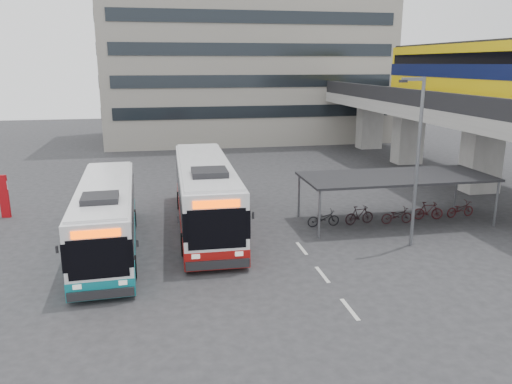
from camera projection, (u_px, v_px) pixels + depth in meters
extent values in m
plane|color=#28282B|center=(249.00, 252.00, 22.56)|extent=(120.00, 120.00, 0.00)
cube|color=gray|center=(481.00, 157.00, 32.74)|extent=(2.20, 1.60, 4.60)
cube|color=gray|center=(408.00, 136.00, 42.25)|extent=(2.20, 1.60, 4.60)
cube|color=gray|center=(369.00, 125.00, 49.85)|extent=(2.20, 1.60, 4.60)
cube|color=gray|center=(451.00, 110.00, 35.86)|extent=(8.00, 32.00, 0.90)
cube|color=black|center=(404.00, 96.00, 34.91)|extent=(0.35, 32.00, 1.10)
cube|color=black|center=(499.00, 95.00, 36.30)|extent=(0.35, 32.00, 1.10)
cube|color=#DDB80D|center=(482.00, 74.00, 32.24)|extent=(2.90, 20.00, 3.90)
cube|color=#0A113A|center=(482.00, 71.00, 32.19)|extent=(2.98, 20.02, 0.90)
cube|color=black|center=(484.00, 58.00, 31.99)|extent=(2.96, 19.20, 0.70)
cube|color=black|center=(486.00, 43.00, 31.75)|extent=(2.70, 19.60, 0.25)
cylinder|color=#595B60|center=(299.00, 196.00, 27.51)|extent=(0.12, 0.12, 2.40)
cylinder|color=#595B60|center=(456.00, 188.00, 29.29)|extent=(0.12, 0.12, 2.40)
cylinder|color=#595B60|center=(319.00, 215.00, 24.09)|extent=(0.12, 0.12, 2.40)
cylinder|color=#595B60|center=(496.00, 204.00, 25.87)|extent=(0.12, 0.12, 2.40)
cube|color=black|center=(396.00, 177.00, 26.37)|extent=(10.00, 4.00, 0.12)
imported|color=black|center=(323.00, 218.00, 26.14)|extent=(1.71, 0.60, 0.90)
imported|color=black|center=(359.00, 215.00, 26.49)|extent=(1.66, 0.47, 1.00)
imported|color=black|center=(394.00, 213.00, 26.88)|extent=(1.71, 0.60, 0.90)
imported|color=black|center=(428.00, 210.00, 27.24)|extent=(1.66, 0.47, 1.00)
imported|color=#350C0F|center=(461.00, 209.00, 27.62)|extent=(1.71, 0.60, 0.90)
cube|color=gray|center=(244.00, 24.00, 54.76)|extent=(30.00, 15.00, 25.00)
cube|color=beige|center=(350.00, 309.00, 17.32)|extent=(0.15, 1.60, 0.01)
cube|color=beige|center=(322.00, 275.00, 20.17)|extent=(0.15, 1.60, 0.01)
cube|color=beige|center=(302.00, 248.00, 23.02)|extent=(0.15, 1.60, 0.01)
cube|color=white|center=(205.00, 191.00, 25.71)|extent=(2.88, 12.49, 2.85)
cube|color=maroon|center=(206.00, 216.00, 26.04)|extent=(2.92, 12.53, 0.78)
cube|color=black|center=(205.00, 189.00, 25.68)|extent=(2.94, 12.51, 1.19)
cube|color=#FF4600|center=(216.00, 204.00, 19.51)|extent=(1.85, 0.11, 0.31)
cube|color=black|center=(209.00, 173.00, 22.33)|extent=(1.62, 1.69, 0.29)
cylinder|color=black|center=(185.00, 245.00, 22.05)|extent=(0.33, 1.04, 1.04)
cylinder|color=black|center=(222.00, 198.00, 29.58)|extent=(0.33, 1.04, 1.04)
cube|color=white|center=(107.00, 214.00, 22.55)|extent=(2.78, 11.15, 2.53)
cube|color=#0D6F79|center=(108.00, 239.00, 22.84)|extent=(2.82, 11.19, 0.69)
cube|color=black|center=(106.00, 212.00, 22.52)|extent=(2.84, 11.17, 1.06)
cube|color=#FF4600|center=(96.00, 234.00, 17.10)|extent=(1.65, 0.14, 0.28)
cube|color=black|center=(100.00, 198.00, 19.58)|extent=(1.47, 1.53, 0.26)
cylinder|color=black|center=(75.00, 272.00, 19.28)|extent=(0.31, 0.93, 0.92)
cylinder|color=black|center=(133.00, 218.00, 26.02)|extent=(0.31, 0.93, 0.92)
imported|color=black|center=(89.00, 226.00, 23.64)|extent=(0.68, 0.70, 1.62)
cylinder|color=#595B60|center=(417.00, 164.00, 22.51)|extent=(0.15, 0.15, 7.73)
cube|color=#595B60|center=(413.00, 79.00, 21.35)|extent=(1.17, 0.38, 0.14)
cube|color=black|center=(403.00, 81.00, 21.17)|extent=(0.37, 0.24, 0.12)
cube|color=#A80A10|center=(4.00, 196.00, 27.40)|extent=(0.50, 0.23, 2.41)
cube|color=white|center=(3.00, 185.00, 27.24)|extent=(0.52, 0.14, 0.48)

